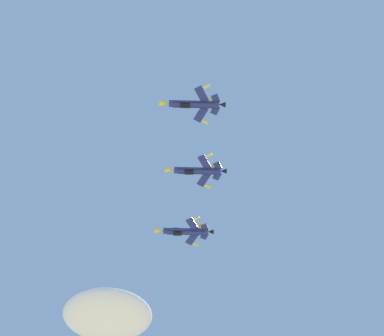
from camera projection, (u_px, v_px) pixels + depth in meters
cloud_high_distant at (107, 315)px, 294.21m from camera, size 42.67×29.85×13.71m
fighter_jet_lead at (193, 104)px, 147.97m from camera, size 15.93×10.60×4.39m
fighter_jet_left_wing at (196, 171)px, 159.20m from camera, size 15.93×10.61×4.38m
fighter_jet_right_wing at (185, 231)px, 166.04m from camera, size 15.93×10.48×4.38m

